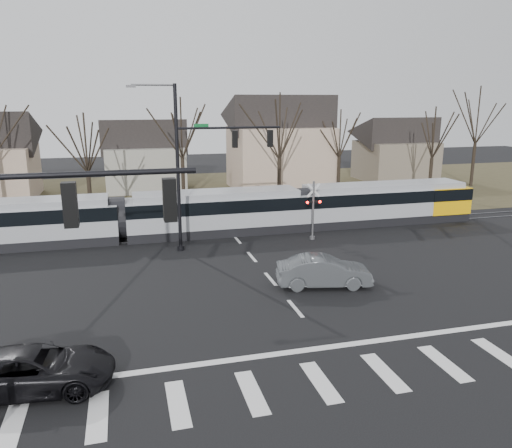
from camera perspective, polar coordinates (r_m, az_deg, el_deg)
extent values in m
plane|color=black|center=(21.44, 6.32, -11.65)|extent=(140.00, 140.00, 0.00)
cube|color=#38331E|center=(51.32, -6.63, 3.51)|extent=(140.00, 28.00, 0.01)
cube|color=silver|center=(17.14, -26.19, -20.24)|extent=(0.60, 2.60, 0.01)
cube|color=silver|center=(16.79, -17.63, -20.13)|extent=(0.60, 2.60, 0.01)
cube|color=silver|center=(16.79, -8.94, -19.60)|extent=(0.60, 2.60, 0.01)
cube|color=silver|center=(17.13, -0.49, -18.67)|extent=(0.60, 2.60, 0.01)
cube|color=silver|center=(17.78, 7.39, -17.45)|extent=(0.60, 2.60, 0.01)
cube|color=silver|center=(18.73, 14.49, -16.07)|extent=(0.60, 2.60, 0.01)
cube|color=silver|center=(19.91, 20.73, -14.65)|extent=(0.60, 2.60, 0.01)
cube|color=silver|center=(21.31, 26.15, -13.26)|extent=(0.60, 2.60, 0.01)
cube|color=silver|center=(19.96, 8.23, -13.76)|extent=(28.00, 0.35, 0.01)
cube|color=silver|center=(23.14, 4.52, -9.60)|extent=(0.18, 2.00, 0.01)
cube|color=silver|center=(26.67, 1.67, -6.30)|extent=(0.18, 2.00, 0.01)
cube|color=silver|center=(30.32, -0.49, -3.77)|extent=(0.18, 2.00, 0.01)
cube|color=silver|center=(34.04, -2.16, -1.78)|extent=(0.18, 2.00, 0.01)
cube|color=silver|center=(37.83, -3.51, -0.19)|extent=(0.18, 2.00, 0.01)
cube|color=silver|center=(41.65, -4.60, 1.11)|extent=(0.18, 2.00, 0.01)
cube|color=silver|center=(45.50, -5.51, 2.19)|extent=(0.18, 2.00, 0.01)
cube|color=silver|center=(49.38, -6.28, 3.10)|extent=(0.18, 2.00, 0.01)
cube|color=#59595E|center=(35.07, -2.56, -1.27)|extent=(90.00, 0.12, 0.06)
cube|color=#59595E|center=(36.40, -3.04, -0.71)|extent=(90.00, 0.12, 0.06)
cube|color=gray|center=(35.61, -26.48, -0.04)|extent=(13.58, 2.93, 3.05)
cube|color=black|center=(35.49, -26.59, 0.93)|extent=(13.60, 2.97, 0.89)
cube|color=gray|center=(35.38, -4.46, 1.33)|extent=(12.54, 2.93, 3.05)
cube|color=black|center=(35.25, -4.48, 2.31)|extent=(12.56, 2.97, 0.89)
cube|color=gray|center=(39.80, 14.37, 2.35)|extent=(13.58, 2.93, 3.05)
cube|color=black|center=(39.69, 14.42, 3.22)|extent=(13.60, 2.97, 0.89)
cube|color=#FFB607|center=(42.50, 20.43, 2.75)|extent=(3.34, 2.99, 2.04)
imported|color=#44474A|center=(25.68, 7.75, -5.39)|extent=(3.62, 5.46, 1.58)
imported|color=black|center=(18.43, -24.00, -14.93)|extent=(3.30, 5.53, 1.42)
cylinder|color=black|center=(12.19, -22.28, 5.18)|extent=(6.50, 0.14, 0.14)
cube|color=black|center=(12.26, -20.48, 2.07)|extent=(0.32, 0.32, 1.05)
sphere|color=#FF0C07|center=(12.20, -20.61, 3.58)|extent=(0.22, 0.22, 0.22)
cube|color=black|center=(12.24, -9.83, 2.73)|extent=(0.32, 0.32, 1.05)
sphere|color=#FF0C07|center=(12.18, -9.90, 4.25)|extent=(0.22, 0.22, 0.22)
cylinder|color=black|center=(30.92, -8.92, 6.10)|extent=(0.22, 0.22, 10.20)
cylinder|color=black|center=(31.96, -8.58, -2.72)|extent=(0.44, 0.44, 0.30)
cylinder|color=black|center=(31.19, -3.04, 10.93)|extent=(6.50, 0.14, 0.14)
cube|color=#0C5926|center=(30.86, -6.29, 11.12)|extent=(0.90, 0.03, 0.22)
cube|color=black|center=(31.30, -2.43, 9.66)|extent=(0.32, 0.32, 1.05)
sphere|color=#FF0C07|center=(31.28, -2.44, 10.27)|extent=(0.22, 0.22, 0.22)
cube|color=black|center=(31.87, 1.62, 9.75)|extent=(0.32, 0.32, 1.05)
sphere|color=#FF0C07|center=(31.84, 1.63, 10.34)|extent=(0.22, 0.22, 0.22)
cube|color=#59595B|center=(30.49, -14.11, 15.03)|extent=(0.55, 0.22, 0.14)
cylinder|color=#59595B|center=(33.88, 6.54, 1.53)|extent=(0.14, 0.14, 4.00)
cylinder|color=#59595B|center=(34.33, 6.45, -1.57)|extent=(0.36, 0.36, 0.20)
cube|color=silver|center=(33.60, 6.60, 3.86)|extent=(0.95, 0.04, 0.95)
cube|color=silver|center=(33.60, 6.60, 3.86)|extent=(0.95, 0.04, 0.95)
cube|color=black|center=(33.75, 6.57, 2.53)|extent=(1.00, 0.10, 0.12)
sphere|color=#FF0C07|center=(33.52, 5.90, 2.46)|extent=(0.18, 0.18, 0.18)
sphere|color=#FF0C07|center=(33.84, 7.32, 2.54)|extent=(0.18, 0.18, 0.18)
cube|color=gray|center=(54.47, -12.56, 6.26)|extent=(8.00, 7.00, 4.50)
cube|color=tan|center=(53.81, 2.72, 7.56)|extent=(10.00, 8.00, 6.50)
cube|color=#665B4B|center=(61.86, 15.60, 6.97)|extent=(8.00, 7.00, 4.50)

